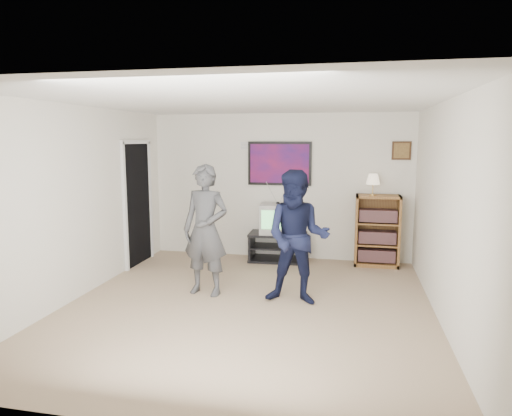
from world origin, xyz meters
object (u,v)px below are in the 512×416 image
at_px(media_stand, 278,247).
at_px(bookshelf, 377,231).
at_px(person_tall, 206,230).
at_px(person_short, 297,238).
at_px(crt_television, 278,219).

bearing_deg(media_stand, bookshelf, -0.55).
height_order(person_tall, person_short, person_tall).
distance_m(media_stand, person_tall, 2.08).
height_order(media_stand, person_short, person_short).
height_order(bookshelf, person_short, person_short).
bearing_deg(media_stand, person_short, -76.41).
relative_size(bookshelf, person_tall, 0.67).
relative_size(crt_television, person_short, 0.35).
xyz_separation_m(crt_television, bookshelf, (1.64, 0.05, -0.15)).
height_order(media_stand, person_tall, person_tall).
bearing_deg(bookshelf, person_tall, -140.37).
height_order(bookshelf, person_tall, person_tall).
xyz_separation_m(person_tall, person_short, (1.23, -0.10, -0.02)).
bearing_deg(person_short, bookshelf, 64.12).
xyz_separation_m(media_stand, bookshelf, (1.64, 0.05, 0.34)).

